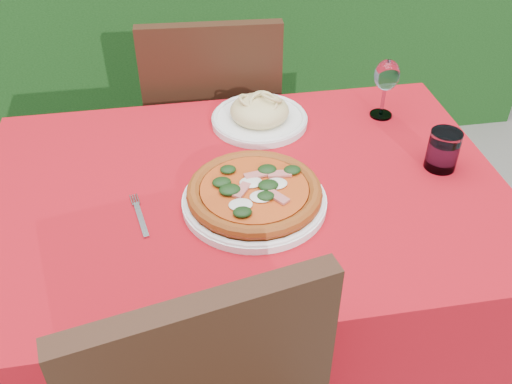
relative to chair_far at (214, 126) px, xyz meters
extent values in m
plane|color=slate|center=(0.02, -0.61, -0.54)|extent=(60.00, 60.00, 0.00)
cube|color=#482F17|center=(0.02, -0.61, 0.18)|extent=(1.20, 0.80, 0.04)
cylinder|color=#482F17|center=(0.56, -0.95, -0.19)|extent=(0.05, 0.05, 0.70)
cylinder|color=#482F17|center=(-0.52, -0.27, -0.19)|extent=(0.05, 0.05, 0.70)
cylinder|color=#482F17|center=(0.56, -0.27, -0.19)|extent=(0.05, 0.05, 0.70)
cube|color=#AF0D17|center=(0.02, -0.61, 0.04)|extent=(1.26, 0.86, 0.32)
cube|color=black|center=(0.01, 0.09, -0.08)|extent=(0.46, 0.46, 0.04)
cube|color=black|center=(-0.01, -0.11, 0.17)|extent=(0.43, 0.07, 0.47)
cylinder|color=black|center=(0.20, 0.26, -0.32)|extent=(0.04, 0.04, 0.44)
cylinder|color=black|center=(-0.17, 0.28, -0.32)|extent=(0.04, 0.04, 0.44)
cylinder|color=black|center=(0.18, -0.11, -0.32)|extent=(0.04, 0.04, 0.44)
cylinder|color=black|center=(-0.19, -0.08, -0.32)|extent=(0.04, 0.04, 0.44)
cylinder|color=white|center=(0.03, -0.68, 0.21)|extent=(0.33, 0.33, 0.02)
cylinder|color=#AA4B17|center=(0.03, -0.68, 0.23)|extent=(0.37, 0.37, 0.02)
cylinder|color=maroon|center=(0.03, -0.68, 0.25)|extent=(0.30, 0.30, 0.01)
cylinder|color=white|center=(0.10, -0.33, 0.21)|extent=(0.27, 0.27, 0.02)
ellipsoid|color=#CDB480|center=(0.10, -0.33, 0.24)|extent=(0.21, 0.21, 0.07)
cylinder|color=silver|center=(0.51, -0.62, 0.25)|extent=(0.08, 0.08, 0.10)
cylinder|color=#A1C2DA|center=(0.51, -0.62, 0.24)|extent=(0.06, 0.06, 0.07)
cylinder|color=silver|center=(0.45, -0.35, 0.21)|extent=(0.06, 0.06, 0.01)
cylinder|color=silver|center=(0.45, -0.35, 0.25)|extent=(0.01, 0.01, 0.09)
ellipsoid|color=silver|center=(0.45, -0.35, 0.33)|extent=(0.07, 0.07, 0.09)
cube|color=#B3B2BA|center=(-0.23, -0.70, 0.21)|extent=(0.05, 0.17, 0.00)
camera|label=1|loc=(-0.14, -1.68, 1.04)|focal=40.00mm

